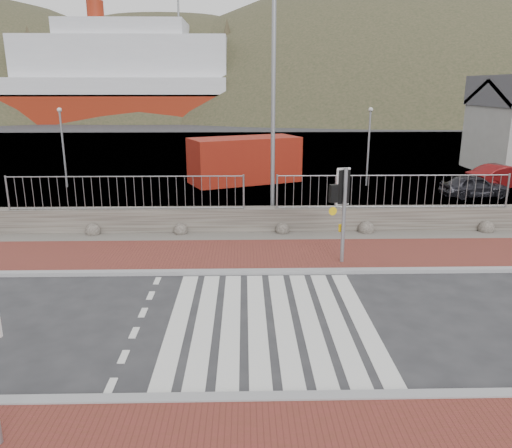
{
  "coord_description": "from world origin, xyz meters",
  "views": [
    {
      "loc": [
        -0.57,
        -10.4,
        5.21
      ],
      "look_at": [
        -0.25,
        3.0,
        1.48
      ],
      "focal_mm": 35.0,
      "sensor_mm": 36.0,
      "label": 1
    }
  ],
  "objects_px": {
    "ferry": "(83,84)",
    "streetlight": "(277,93)",
    "traffic_signal_far": "(344,195)",
    "car_b": "(504,177)",
    "car_a": "(474,186)",
    "shipping_container": "(245,160)"
  },
  "relations": [
    {
      "from": "ferry",
      "to": "car_b",
      "type": "distance_m",
      "value": 65.16
    },
    {
      "from": "traffic_signal_far",
      "to": "car_a",
      "type": "bearing_deg",
      "value": -147.84
    },
    {
      "from": "shipping_container",
      "to": "car_b",
      "type": "height_order",
      "value": "shipping_container"
    },
    {
      "from": "traffic_signal_far",
      "to": "shipping_container",
      "type": "bearing_deg",
      "value": -94.02
    },
    {
      "from": "ferry",
      "to": "car_a",
      "type": "relative_size",
      "value": 15.63
    },
    {
      "from": "car_b",
      "to": "car_a",
      "type": "bearing_deg",
      "value": 112.24
    },
    {
      "from": "car_a",
      "to": "shipping_container",
      "type": "bearing_deg",
      "value": 64.22
    },
    {
      "from": "streetlight",
      "to": "shipping_container",
      "type": "distance_m",
      "value": 9.75
    },
    {
      "from": "traffic_signal_far",
      "to": "shipping_container",
      "type": "distance_m",
      "value": 13.68
    },
    {
      "from": "streetlight",
      "to": "car_a",
      "type": "bearing_deg",
      "value": 9.15
    },
    {
      "from": "streetlight",
      "to": "shipping_container",
      "type": "bearing_deg",
      "value": 80.9
    },
    {
      "from": "streetlight",
      "to": "car_b",
      "type": "height_order",
      "value": "streetlight"
    },
    {
      "from": "ferry",
      "to": "traffic_signal_far",
      "type": "height_order",
      "value": "ferry"
    },
    {
      "from": "streetlight",
      "to": "car_b",
      "type": "xyz_separation_m",
      "value": [
        12.26,
        6.71,
        -4.32
      ]
    },
    {
      "from": "ferry",
      "to": "streetlight",
      "type": "distance_m",
      "value": 64.89
    },
    {
      "from": "ferry",
      "to": "shipping_container",
      "type": "distance_m",
      "value": 56.4
    },
    {
      "from": "streetlight",
      "to": "car_b",
      "type": "bearing_deg",
      "value": 12.04
    },
    {
      "from": "ferry",
      "to": "traffic_signal_far",
      "type": "relative_size",
      "value": 17.05
    },
    {
      "from": "traffic_signal_far",
      "to": "car_b",
      "type": "xyz_separation_m",
      "value": [
        10.58,
        11.12,
        -1.49
      ]
    },
    {
      "from": "streetlight",
      "to": "ferry",
      "type": "bearing_deg",
      "value": 96.28
    },
    {
      "from": "ferry",
      "to": "car_a",
      "type": "xyz_separation_m",
      "value": [
        35.14,
        -54.99,
        -4.82
      ]
    },
    {
      "from": "ferry",
      "to": "streetlight",
      "type": "height_order",
      "value": "ferry"
    }
  ]
}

